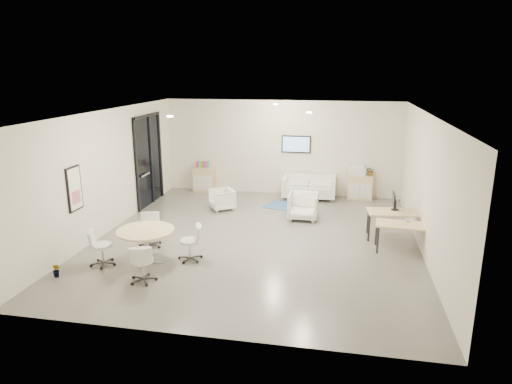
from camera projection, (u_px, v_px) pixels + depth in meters
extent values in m
cube|color=#615D58|center=(257.00, 253.00, 11.78)|extent=(8.00, 9.00, 0.80)
cube|color=white|center=(257.00, 96.00, 10.73)|extent=(8.00, 9.00, 0.80)
cube|color=beige|center=(283.00, 146.00, 15.90)|extent=(8.00, 0.80, 3.20)
cube|color=beige|center=(194.00, 255.00, 6.61)|extent=(8.00, 0.80, 3.20)
cube|color=beige|center=(94.00, 171.00, 12.06)|extent=(0.80, 9.00, 3.20)
cube|color=beige|center=(445.00, 187.00, 10.46)|extent=(0.80, 9.00, 3.20)
cube|color=black|center=(149.00, 160.00, 14.39)|extent=(0.02, 1.90, 2.85)
cube|color=black|center=(146.00, 116.00, 14.02)|extent=(0.06, 1.90, 0.08)
cube|color=black|center=(137.00, 166.00, 13.53)|extent=(0.06, 0.08, 2.85)
cube|color=black|center=(160.00, 155.00, 15.25)|extent=(0.06, 0.08, 2.85)
cube|color=black|center=(151.00, 159.00, 14.53)|extent=(0.06, 0.07, 2.85)
cube|color=#B2B2B7|center=(145.00, 175.00, 14.05)|extent=(0.04, 0.60, 0.05)
cube|color=black|center=(74.00, 189.00, 10.48)|extent=(0.04, 0.54, 1.04)
cube|color=white|center=(75.00, 189.00, 10.47)|extent=(0.01, 0.46, 0.96)
cube|color=#CA5585|center=(76.00, 197.00, 10.52)|extent=(0.01, 0.32, 0.30)
cube|color=black|center=(296.00, 144.00, 15.36)|extent=(0.98, 0.05, 0.58)
cube|color=#84B0E5|center=(296.00, 144.00, 15.33)|extent=(0.90, 0.01, 0.50)
cylinder|color=#FFEAC6|center=(170.00, 116.00, 10.22)|extent=(0.14, 0.14, 0.03)
cylinder|color=#FFEAC6|center=(309.00, 113.00, 11.10)|extent=(0.14, 0.14, 0.03)
cylinder|color=#FFEAC6|center=(276.00, 104.00, 13.69)|extent=(0.14, 0.14, 0.03)
cube|color=tan|center=(204.00, 179.00, 16.12)|extent=(0.76, 0.38, 0.85)
cube|color=silver|center=(198.00, 183.00, 15.98)|extent=(0.32, 0.02, 0.51)
cube|color=silver|center=(207.00, 183.00, 15.92)|extent=(0.32, 0.02, 0.51)
cube|color=tan|center=(360.00, 187.00, 15.14)|extent=(0.82, 0.38, 0.82)
cube|color=silver|center=(354.00, 191.00, 15.01)|extent=(0.34, 0.02, 0.49)
cube|color=silver|center=(366.00, 191.00, 14.94)|extent=(0.34, 0.02, 0.49)
cube|color=red|center=(197.00, 164.00, 16.02)|extent=(0.04, 0.14, 0.22)
cube|color=#337FCC|center=(199.00, 164.00, 16.01)|extent=(0.04, 0.14, 0.22)
cube|color=gold|center=(200.00, 164.00, 16.00)|extent=(0.04, 0.14, 0.22)
cube|color=#4CB24C|center=(202.00, 164.00, 15.99)|extent=(0.04, 0.14, 0.22)
cube|color=#CC6619|center=(203.00, 165.00, 15.98)|extent=(0.04, 0.14, 0.22)
cube|color=purple|center=(205.00, 165.00, 15.97)|extent=(0.04, 0.14, 0.22)
cube|color=#E54C7F|center=(207.00, 165.00, 15.96)|extent=(0.04, 0.14, 0.22)
cube|color=teal|center=(208.00, 165.00, 15.95)|extent=(0.04, 0.14, 0.22)
cube|color=white|center=(357.00, 171.00, 15.02)|extent=(0.53, 0.46, 0.28)
cube|color=white|center=(358.00, 166.00, 14.97)|extent=(0.40, 0.35, 0.06)
cube|color=silver|center=(309.00, 191.00, 15.22)|extent=(1.76, 0.90, 0.33)
cube|color=silver|center=(310.00, 179.00, 15.46)|extent=(1.75, 0.22, 0.33)
cube|color=silver|center=(285.00, 185.00, 15.33)|extent=(0.17, 0.88, 0.66)
cube|color=silver|center=(333.00, 187.00, 15.04)|extent=(0.17, 0.88, 0.66)
cube|color=#2E538D|center=(289.00, 206.00, 14.39)|extent=(1.61, 1.29, 0.01)
imported|color=silver|center=(222.00, 198.00, 14.04)|extent=(0.91, 0.92, 0.70)
imported|color=silver|center=(303.00, 205.00, 13.11)|extent=(0.83, 0.78, 0.85)
cube|color=tan|center=(395.00, 212.00, 11.52)|extent=(1.44, 0.82, 0.04)
cube|color=black|center=(369.00, 228.00, 11.45)|extent=(0.05, 0.05, 0.68)
cube|color=black|center=(423.00, 231.00, 11.22)|extent=(0.05, 0.05, 0.68)
cube|color=black|center=(368.00, 221.00, 12.01)|extent=(0.05, 0.05, 0.68)
cube|color=black|center=(419.00, 224.00, 11.78)|extent=(0.05, 0.05, 0.68)
cube|color=tan|center=(404.00, 225.00, 10.76)|extent=(1.33, 0.73, 0.04)
cube|color=black|center=(378.00, 241.00, 10.69)|extent=(0.05, 0.05, 0.63)
cube|color=black|center=(431.00, 244.00, 10.47)|extent=(0.05, 0.05, 0.63)
cube|color=black|center=(376.00, 233.00, 11.21)|extent=(0.05, 0.05, 0.63)
cube|color=black|center=(427.00, 236.00, 11.00)|extent=(0.05, 0.05, 0.63)
cylinder|color=black|center=(395.00, 209.00, 11.66)|extent=(0.20, 0.20, 0.02)
cube|color=black|center=(395.00, 205.00, 11.62)|extent=(0.04, 0.03, 0.24)
cube|color=black|center=(394.00, 199.00, 11.59)|extent=(0.03, 0.50, 0.32)
cylinder|color=tan|center=(145.00, 231.00, 10.07)|extent=(1.28, 1.28, 0.04)
cylinder|color=#B2B2B7|center=(147.00, 247.00, 10.17)|extent=(0.10, 0.10, 0.73)
cube|color=#B2B2B7|center=(148.00, 262.00, 10.26)|extent=(0.75, 0.06, 0.03)
cube|color=#B2B2B7|center=(148.00, 262.00, 10.26)|extent=(0.06, 0.75, 0.03)
imported|color=#3F7F3F|center=(371.00, 172.00, 14.94)|extent=(0.30, 0.33, 0.24)
imported|color=#3F7F3F|center=(57.00, 274.00, 9.53)|extent=(0.23, 0.33, 0.13)
imported|color=white|center=(408.00, 220.00, 10.89)|extent=(0.13, 0.12, 0.11)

